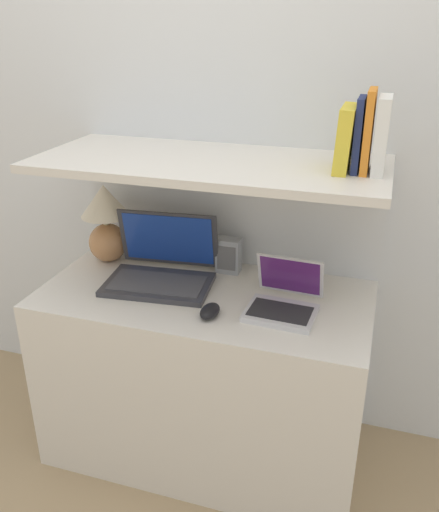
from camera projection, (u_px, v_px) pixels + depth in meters
name	position (u px, v px, depth m)	size (l,w,h in m)	color
ground_plane	(181.00, 500.00, 1.97)	(12.00, 12.00, 0.00)	#9E8460
wall_back	(233.00, 136.00, 2.04)	(6.00, 0.05, 2.40)	silver
desk	(205.00, 375.00, 2.08)	(1.18, 0.58, 0.71)	silver
back_riser	(229.00, 288.00, 2.26)	(1.18, 0.04, 1.15)	silver
shelf	(209.00, 164.00, 1.81)	(1.18, 0.52, 0.03)	silver
table_lamp	(106.00, 219.00, 2.13)	(0.19, 0.19, 0.32)	#B27A4C
laptop_large	(162.00, 269.00, 2.00)	(0.41, 0.33, 0.24)	#333338
laptop_small	(284.00, 301.00, 1.81)	(0.24, 0.24, 0.17)	silver
computer_mouse	(210.00, 311.00, 1.78)	(0.07, 0.10, 0.04)	black
router_box	(229.00, 255.00, 2.07)	(0.09, 0.06, 0.14)	gray
book_white	(382.00, 135.00, 1.61)	(0.04, 0.14, 0.23)	silver
book_orange	(369.00, 131.00, 1.61)	(0.02, 0.14, 0.25)	orange
book_navy	(359.00, 135.00, 1.63)	(0.02, 0.13, 0.22)	navy
book_yellow	(345.00, 139.00, 1.64)	(0.05, 0.18, 0.20)	gold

